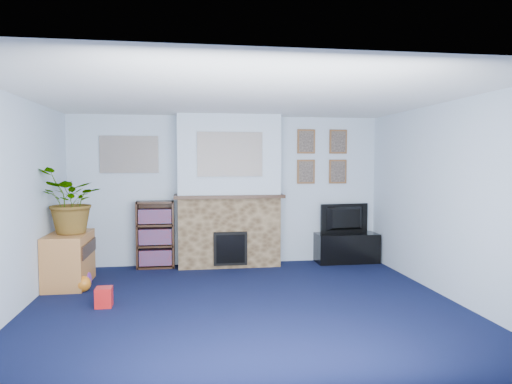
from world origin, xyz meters
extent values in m
cube|color=#0D1334|center=(0.00, 0.00, 0.00)|extent=(5.00, 4.50, 0.01)
cube|color=white|center=(0.00, 0.00, 2.40)|extent=(5.00, 4.50, 0.01)
cube|color=silver|center=(0.00, 2.25, 1.20)|extent=(5.00, 0.04, 2.40)
cube|color=silver|center=(0.00, -2.25, 1.20)|extent=(5.00, 0.04, 2.40)
cube|color=silver|center=(-2.50, 0.00, 1.20)|extent=(0.04, 4.50, 2.40)
cube|color=silver|center=(2.50, 0.00, 1.20)|extent=(0.04, 4.50, 2.40)
cube|color=brown|center=(0.00, 2.05, 0.55)|extent=(1.60, 0.40, 1.10)
cube|color=brown|center=(0.00, 2.05, 1.75)|extent=(1.60, 0.40, 1.30)
cube|color=brown|center=(0.00, 2.02, 1.12)|extent=(1.72, 0.50, 0.05)
cube|color=brown|center=(0.00, 1.84, 0.32)|extent=(0.52, 0.08, 0.52)
cube|color=brown|center=(0.00, 1.80, 0.32)|extent=(0.44, 0.02, 0.44)
cube|color=gray|center=(0.00, 1.84, 1.78)|extent=(1.00, 0.03, 0.68)
cube|color=gray|center=(-1.55, 2.23, 1.78)|extent=(0.90, 0.03, 0.58)
cube|color=brown|center=(1.30, 2.23, 2.00)|extent=(0.30, 0.03, 0.40)
cube|color=brown|center=(1.85, 2.23, 2.00)|extent=(0.30, 0.03, 0.40)
cube|color=brown|center=(1.30, 2.23, 1.50)|extent=(0.30, 0.03, 0.40)
cube|color=brown|center=(1.85, 2.23, 1.50)|extent=(0.30, 0.03, 0.40)
cube|color=black|center=(1.95, 2.03, 0.22)|extent=(1.02, 0.43, 0.48)
imported|color=black|center=(1.95, 2.05, 0.72)|extent=(0.85, 0.20, 0.48)
cube|color=#311C11|center=(-1.15, 2.23, 0.53)|extent=(0.58, 0.02, 1.05)
cube|color=#311C11|center=(-1.43, 2.10, 0.53)|extent=(0.03, 0.28, 1.05)
cube|color=#311C11|center=(-0.88, 2.10, 0.53)|extent=(0.03, 0.28, 1.05)
cube|color=#311C11|center=(-1.15, 2.10, 0.01)|extent=(0.56, 0.28, 0.03)
cube|color=#311C11|center=(-1.15, 2.10, 0.35)|extent=(0.56, 0.28, 0.03)
cube|color=#311C11|center=(-1.15, 2.10, 0.68)|extent=(0.56, 0.28, 0.03)
cube|color=#311C11|center=(-1.15, 2.10, 1.04)|extent=(0.56, 0.28, 0.03)
cube|color=#311C11|center=(-1.15, 2.09, 0.17)|extent=(0.50, 0.22, 0.24)
cube|color=#311C11|center=(-1.15, 2.09, 0.50)|extent=(0.50, 0.22, 0.24)
cube|color=#311C11|center=(-1.15, 2.09, 0.82)|extent=(0.50, 0.22, 0.22)
cube|color=#B7743B|center=(-2.24, 1.24, 0.35)|extent=(0.50, 0.91, 0.70)
imported|color=#26661E|center=(-2.19, 1.19, 1.15)|extent=(0.81, 0.90, 0.90)
cube|color=gold|center=(-0.09, 2.00, 1.22)|extent=(0.10, 0.06, 0.14)
cylinder|color=#B2BFC6|center=(0.33, 2.00, 1.23)|extent=(0.05, 0.05, 0.16)
sphere|color=gray|center=(-0.53, 2.00, 1.22)|extent=(0.13, 0.13, 0.13)
cylinder|color=red|center=(0.73, 2.00, 1.21)|extent=(0.06, 0.06, 0.11)
cube|color=#198C26|center=(-2.30, 1.00, 0.14)|extent=(0.34, 0.29, 0.25)
sphere|color=orange|center=(-1.99, 0.87, 0.09)|extent=(0.20, 0.20, 0.20)
cube|color=red|center=(-1.61, 0.20, 0.11)|extent=(0.19, 0.19, 0.23)
cylinder|color=purple|center=(-2.13, 1.20, 0.07)|extent=(0.35, 0.16, 0.20)
camera|label=1|loc=(-0.63, -5.15, 1.68)|focal=32.00mm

